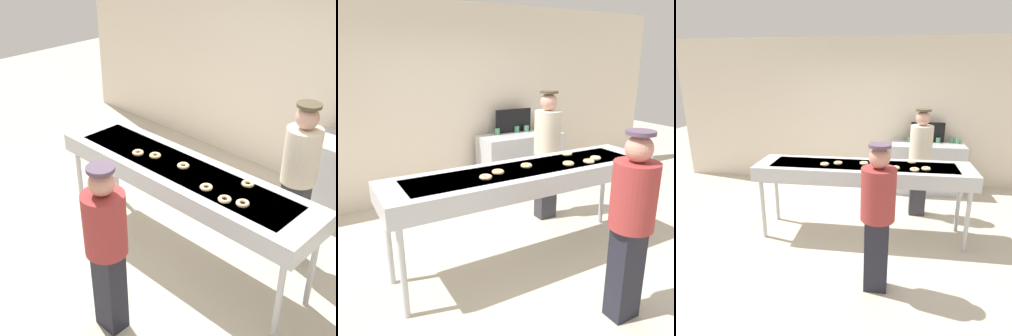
# 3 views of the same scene
# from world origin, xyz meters

# --- Properties ---
(ground_plane) EXTENTS (16.00, 16.00, 0.00)m
(ground_plane) POSITION_xyz_m (0.00, 0.00, 0.00)
(ground_plane) COLOR beige
(back_wall) EXTENTS (8.00, 0.12, 2.81)m
(back_wall) POSITION_xyz_m (0.00, 2.24, 1.41)
(back_wall) COLOR beige
(back_wall) RESTS_ON ground
(fryer_conveyor) EXTENTS (2.84, 0.69, 1.02)m
(fryer_conveyor) POSITION_xyz_m (0.00, 0.00, 0.93)
(fryer_conveyor) COLOR #B7BABF
(fryer_conveyor) RESTS_ON ground
(plain_donut_0) EXTENTS (0.16, 0.16, 0.03)m
(plain_donut_0) POSITION_xyz_m (0.42, -0.13, 1.04)
(plain_donut_0) COLOR #F6D091
(plain_donut_0) RESTS_ON fryer_conveyor
(plain_donut_1) EXTENTS (0.12, 0.12, 0.03)m
(plain_donut_1) POSITION_xyz_m (0.01, 0.02, 1.04)
(plain_donut_1) COLOR #F0D18F
(plain_donut_1) RESTS_ON fryer_conveyor
(plain_donut_2) EXTENTS (0.13, 0.13, 0.03)m
(plain_donut_2) POSITION_xyz_m (0.80, -0.11, 1.04)
(plain_donut_2) COLOR beige
(plain_donut_2) RESTS_ON fryer_conveyor
(plain_donut_3) EXTENTS (0.13, 0.13, 0.03)m
(plain_donut_3) POSITION_xyz_m (-0.33, -0.02, 1.04)
(plain_donut_3) COLOR #F5C784
(plain_donut_3) RESTS_ON fryer_conveyor
(plain_donut_4) EXTENTS (0.12, 0.12, 0.03)m
(plain_donut_4) POSITION_xyz_m (0.64, 0.17, 1.04)
(plain_donut_4) COLOR beige
(plain_donut_4) RESTS_ON fryer_conveyor
(plain_donut_5) EXTENTS (0.15, 0.15, 0.03)m
(plain_donut_5) POSITION_xyz_m (-0.50, -0.10, 1.04)
(plain_donut_5) COLOR #F7C78F
(plain_donut_5) RESTS_ON fryer_conveyor
(plain_donut_6) EXTENTS (0.16, 0.16, 0.03)m
(plain_donut_6) POSITION_xyz_m (0.65, -0.17, 1.04)
(plain_donut_6) COLOR #E6C18C
(plain_donut_6) RESTS_ON fryer_conveyor
(worker_baker) EXTENTS (0.34, 0.34, 1.67)m
(worker_baker) POSITION_xyz_m (0.81, 0.77, 0.95)
(worker_baker) COLOR #2E2E34
(worker_baker) RESTS_ON ground
(customer_waiting) EXTENTS (0.34, 0.34, 1.56)m
(customer_waiting) POSITION_xyz_m (0.24, -1.11, 0.88)
(customer_waiting) COLOR black
(customer_waiting) RESTS_ON ground
(prep_counter) EXTENTS (1.31, 0.55, 0.92)m
(prep_counter) POSITION_xyz_m (1.04, 1.79, 0.46)
(prep_counter) COLOR #B7BABF
(prep_counter) RESTS_ON ground
(paper_cup_0) EXTENTS (0.08, 0.08, 0.10)m
(paper_cup_0) POSITION_xyz_m (1.08, 1.98, 0.97)
(paper_cup_0) COLOR #4C8C66
(paper_cup_0) RESTS_ON prep_counter
(paper_cup_1) EXTENTS (0.08, 0.08, 0.10)m
(paper_cup_1) POSITION_xyz_m (1.49, 2.00, 0.97)
(paper_cup_1) COLOR #4C8C66
(paper_cup_1) RESTS_ON prep_counter
(paper_cup_2) EXTENTS (0.08, 0.08, 0.10)m
(paper_cup_2) POSITION_xyz_m (1.24, 1.94, 0.97)
(paper_cup_2) COLOR #4C8C66
(paper_cup_2) RESTS_ON prep_counter
(paper_cup_3) EXTENTS (0.08, 0.08, 0.10)m
(paper_cup_3) POSITION_xyz_m (0.71, 1.96, 0.97)
(paper_cup_3) COLOR #4C8C66
(paper_cup_3) RESTS_ON prep_counter
(paper_cup_4) EXTENTS (0.08, 0.08, 0.10)m
(paper_cup_4) POSITION_xyz_m (1.60, 1.93, 0.97)
(paper_cup_4) COLOR #4C8C66
(paper_cup_4) RESTS_ON prep_counter
(menu_display) EXTENTS (0.62, 0.04, 0.36)m
(menu_display) POSITION_xyz_m (1.04, 2.02, 1.10)
(menu_display) COLOR black
(menu_display) RESTS_ON prep_counter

